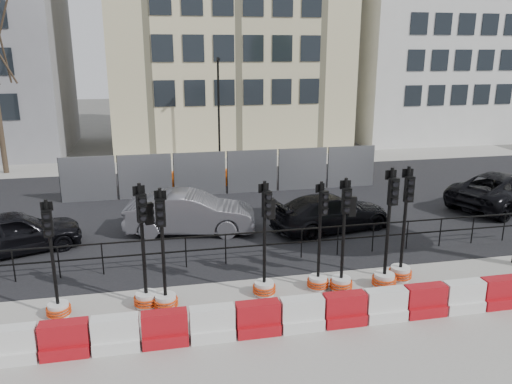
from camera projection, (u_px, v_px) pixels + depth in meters
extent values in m
plane|color=#51514C|center=(273.00, 278.00, 14.37)|extent=(120.00, 120.00, 0.00)
cube|color=gray|center=(304.00, 333.00, 11.55)|extent=(40.00, 6.00, 0.02)
cube|color=black|center=(234.00, 206.00, 20.97)|extent=(40.00, 14.00, 0.03)
cube|color=gray|center=(209.00, 162.00, 29.45)|extent=(40.00, 4.00, 0.02)
cube|color=#BCB48A|center=(225.00, 9.00, 33.06)|extent=(15.00, 10.00, 18.00)
cube|color=silver|center=(430.00, 27.00, 36.28)|extent=(12.00, 9.00, 16.00)
cylinder|color=black|center=(14.00, 266.00, 13.95)|extent=(0.04, 0.04, 1.00)
cylinder|color=black|center=(59.00, 263.00, 14.19)|extent=(0.04, 0.04, 1.00)
cylinder|color=black|center=(103.00, 259.00, 14.43)|extent=(0.04, 0.04, 1.00)
cylinder|color=black|center=(145.00, 256.00, 14.66)|extent=(0.04, 0.04, 1.00)
cylinder|color=black|center=(186.00, 253.00, 14.90)|extent=(0.04, 0.04, 1.00)
cylinder|color=black|center=(226.00, 249.00, 15.13)|extent=(0.04, 0.04, 1.00)
cylinder|color=black|center=(264.00, 246.00, 15.37)|extent=(0.04, 0.04, 1.00)
cylinder|color=black|center=(302.00, 244.00, 15.61)|extent=(0.04, 0.04, 1.00)
cylinder|color=black|center=(338.00, 241.00, 15.84)|extent=(0.04, 0.04, 1.00)
cylinder|color=black|center=(373.00, 238.00, 16.08)|extent=(0.04, 0.04, 1.00)
cylinder|color=black|center=(407.00, 235.00, 16.31)|extent=(0.04, 0.04, 1.00)
cylinder|color=black|center=(440.00, 233.00, 16.55)|extent=(0.04, 0.04, 1.00)
cylinder|color=black|center=(473.00, 230.00, 16.79)|extent=(0.04, 0.04, 1.00)
cylinder|color=black|center=(504.00, 228.00, 17.02)|extent=(0.04, 0.04, 1.00)
cube|color=black|center=(264.00, 232.00, 15.24)|extent=(18.00, 0.04, 0.04)
cube|color=black|center=(264.00, 245.00, 15.36)|extent=(18.00, 0.04, 0.04)
cube|color=gray|center=(88.00, 179.00, 21.40)|extent=(2.30, 0.05, 2.00)
cylinder|color=black|center=(60.00, 181.00, 21.18)|extent=(0.05, 0.05, 2.00)
cube|color=gray|center=(145.00, 177.00, 21.88)|extent=(2.30, 0.05, 2.00)
cylinder|color=black|center=(118.00, 178.00, 21.65)|extent=(0.05, 0.05, 2.00)
cube|color=gray|center=(200.00, 174.00, 22.35)|extent=(2.30, 0.05, 2.00)
cylinder|color=black|center=(174.00, 175.00, 22.12)|extent=(0.05, 0.05, 2.00)
cube|color=gray|center=(252.00, 172.00, 22.82)|extent=(2.30, 0.05, 2.00)
cylinder|color=black|center=(228.00, 173.00, 22.59)|extent=(0.05, 0.05, 2.00)
cube|color=gray|center=(303.00, 169.00, 23.29)|extent=(2.30, 0.05, 2.00)
cylinder|color=black|center=(279.00, 170.00, 23.07)|extent=(0.05, 0.05, 2.00)
cube|color=gray|center=(351.00, 167.00, 23.76)|extent=(2.30, 0.05, 2.00)
cylinder|color=black|center=(328.00, 168.00, 23.54)|extent=(0.05, 0.05, 2.00)
cube|color=#E93E0F|center=(138.00, 182.00, 23.37)|extent=(1.00, 0.40, 0.80)
cube|color=#E93E0F|center=(180.00, 180.00, 23.77)|extent=(1.00, 0.40, 0.80)
cube|color=#E93E0F|center=(222.00, 178.00, 24.16)|extent=(1.00, 0.40, 0.80)
cube|color=#E93E0F|center=(262.00, 176.00, 24.55)|extent=(1.00, 0.40, 0.80)
cylinder|color=black|center=(219.00, 113.00, 27.79)|extent=(0.12, 0.12, 6.00)
cube|color=black|center=(218.00, 59.00, 26.77)|extent=(0.12, 0.50, 0.12)
cube|color=silver|center=(13.00, 355.00, 10.46)|extent=(1.00, 0.50, 0.30)
cube|color=silver|center=(11.00, 338.00, 10.35)|extent=(1.00, 0.35, 0.50)
cube|color=#AB120D|center=(66.00, 349.00, 10.66)|extent=(1.00, 0.50, 0.30)
cube|color=#AB120D|center=(64.00, 333.00, 10.56)|extent=(1.00, 0.35, 0.50)
cube|color=silver|center=(117.00, 344.00, 10.87)|extent=(1.00, 0.50, 0.30)
cube|color=silver|center=(115.00, 327.00, 10.76)|extent=(1.00, 0.35, 0.50)
cube|color=#AB120D|center=(165.00, 338.00, 11.08)|extent=(1.00, 0.50, 0.30)
cube|color=#AB120D|center=(165.00, 322.00, 10.97)|extent=(1.00, 0.35, 0.50)
cube|color=silver|center=(212.00, 333.00, 11.28)|extent=(1.00, 0.50, 0.30)
cube|color=silver|center=(212.00, 317.00, 11.17)|extent=(1.00, 0.35, 0.50)
cube|color=#AB120D|center=(258.00, 328.00, 11.49)|extent=(1.00, 0.50, 0.30)
cube|color=#AB120D|center=(258.00, 312.00, 11.38)|extent=(1.00, 0.35, 0.50)
cube|color=silver|center=(302.00, 323.00, 11.70)|extent=(1.00, 0.50, 0.30)
cube|color=silver|center=(302.00, 308.00, 11.59)|extent=(1.00, 0.35, 0.50)
cube|color=#AB120D|center=(344.00, 318.00, 11.90)|extent=(1.00, 0.50, 0.30)
cube|color=#AB120D|center=(345.00, 303.00, 11.79)|extent=(1.00, 0.35, 0.50)
cube|color=silver|center=(384.00, 314.00, 12.11)|extent=(1.00, 0.50, 0.30)
cube|color=silver|center=(386.00, 299.00, 12.00)|extent=(1.00, 0.35, 0.50)
cube|color=#AB120D|center=(424.00, 309.00, 12.31)|extent=(1.00, 0.50, 0.30)
cube|color=#AB120D|center=(425.00, 295.00, 12.21)|extent=(1.00, 0.35, 0.50)
cube|color=silver|center=(462.00, 305.00, 12.52)|extent=(1.00, 0.50, 0.30)
cube|color=silver|center=(464.00, 291.00, 12.41)|extent=(1.00, 0.35, 0.50)
cube|color=#AB120D|center=(499.00, 301.00, 12.73)|extent=(1.00, 0.50, 0.30)
cube|color=#AB120D|center=(501.00, 287.00, 12.62)|extent=(1.00, 0.35, 0.50)
cylinder|color=white|center=(59.00, 310.00, 12.22)|extent=(0.49, 0.49, 0.37)
torus|color=red|center=(59.00, 313.00, 12.24)|extent=(0.59, 0.59, 0.05)
torus|color=red|center=(59.00, 310.00, 12.22)|extent=(0.59, 0.59, 0.05)
torus|color=red|center=(58.00, 307.00, 12.20)|extent=(0.59, 0.59, 0.05)
cylinder|color=black|center=(52.00, 255.00, 11.83)|extent=(0.08, 0.08, 2.74)
cube|color=black|center=(48.00, 223.00, 11.50)|extent=(0.23, 0.15, 0.64)
cylinder|color=black|center=(48.00, 233.00, 11.49)|extent=(0.14, 0.06, 0.14)
cylinder|color=black|center=(47.00, 224.00, 11.43)|extent=(0.14, 0.06, 0.14)
cylinder|color=black|center=(46.00, 216.00, 11.38)|extent=(0.14, 0.06, 0.14)
cube|color=black|center=(47.00, 206.00, 11.55)|extent=(0.28, 0.05, 0.22)
cylinder|color=white|center=(147.00, 300.00, 12.70)|extent=(0.54, 0.54, 0.40)
torus|color=red|center=(147.00, 303.00, 12.72)|extent=(0.64, 0.64, 0.05)
torus|color=red|center=(147.00, 300.00, 12.70)|extent=(0.64, 0.64, 0.05)
torus|color=red|center=(146.00, 297.00, 12.67)|extent=(0.64, 0.64, 0.05)
cylinder|color=black|center=(143.00, 242.00, 12.27)|extent=(0.09, 0.09, 2.98)
cube|color=black|center=(142.00, 208.00, 11.92)|extent=(0.27, 0.20, 0.69)
cylinder|color=black|center=(143.00, 218.00, 11.91)|extent=(0.16, 0.09, 0.15)
cylinder|color=black|center=(143.00, 209.00, 11.86)|extent=(0.16, 0.09, 0.15)
cylinder|color=black|center=(142.00, 200.00, 11.80)|extent=(0.16, 0.09, 0.15)
cube|color=black|center=(139.00, 191.00, 11.97)|extent=(0.29, 0.11, 0.24)
cube|color=black|center=(149.00, 214.00, 12.17)|extent=(0.23, 0.18, 0.55)
cylinder|color=white|center=(166.00, 302.00, 12.60)|extent=(0.52, 0.52, 0.39)
torus|color=red|center=(166.00, 305.00, 12.62)|extent=(0.63, 0.63, 0.05)
torus|color=red|center=(166.00, 302.00, 12.60)|extent=(0.63, 0.63, 0.05)
torus|color=red|center=(166.00, 299.00, 12.58)|extent=(0.63, 0.63, 0.05)
cylinder|color=black|center=(163.00, 245.00, 12.18)|extent=(0.09, 0.09, 2.89)
cube|color=black|center=(160.00, 213.00, 11.84)|extent=(0.24, 0.16, 0.67)
cylinder|color=black|center=(161.00, 222.00, 11.82)|extent=(0.15, 0.06, 0.14)
cylinder|color=black|center=(160.00, 214.00, 11.76)|extent=(0.15, 0.06, 0.14)
cylinder|color=black|center=(160.00, 205.00, 11.71)|extent=(0.15, 0.06, 0.14)
cube|color=black|center=(160.00, 195.00, 11.90)|extent=(0.29, 0.06, 0.23)
cylinder|color=white|center=(264.00, 288.00, 13.32)|extent=(0.52, 0.52, 0.38)
torus|color=red|center=(264.00, 291.00, 13.34)|extent=(0.62, 0.62, 0.05)
torus|color=red|center=(264.00, 288.00, 13.32)|extent=(0.62, 0.62, 0.05)
torus|color=red|center=(264.00, 286.00, 13.30)|extent=(0.62, 0.62, 0.05)
cylinder|color=black|center=(264.00, 235.00, 12.90)|extent=(0.09, 0.09, 2.87)
cube|color=black|center=(267.00, 204.00, 12.57)|extent=(0.26, 0.19, 0.67)
cylinder|color=black|center=(268.00, 213.00, 12.57)|extent=(0.15, 0.09, 0.14)
cylinder|color=black|center=(268.00, 205.00, 12.51)|extent=(0.15, 0.09, 0.14)
cylinder|color=black|center=(268.00, 197.00, 12.45)|extent=(0.15, 0.09, 0.14)
cube|color=black|center=(264.00, 188.00, 12.61)|extent=(0.28, 0.11, 0.23)
cube|color=black|center=(271.00, 209.00, 12.81)|extent=(0.22, 0.17, 0.53)
cylinder|color=white|center=(318.00, 282.00, 13.68)|extent=(0.50, 0.50, 0.37)
torus|color=red|center=(318.00, 285.00, 13.70)|extent=(0.60, 0.60, 0.05)
torus|color=red|center=(318.00, 282.00, 13.68)|extent=(0.60, 0.60, 0.05)
torus|color=red|center=(318.00, 280.00, 13.66)|extent=(0.60, 0.60, 0.05)
cylinder|color=black|center=(320.00, 232.00, 13.28)|extent=(0.08, 0.08, 2.77)
cube|color=black|center=(323.00, 203.00, 12.96)|extent=(0.25, 0.19, 0.65)
cylinder|color=black|center=(325.00, 211.00, 12.95)|extent=(0.15, 0.09, 0.14)
cylinder|color=black|center=(325.00, 204.00, 12.90)|extent=(0.15, 0.09, 0.14)
cylinder|color=black|center=(326.00, 196.00, 12.84)|extent=(0.15, 0.09, 0.14)
cube|color=black|center=(320.00, 188.00, 13.00)|extent=(0.27, 0.11, 0.22)
cylinder|color=white|center=(341.00, 284.00, 13.57)|extent=(0.52, 0.52, 0.38)
torus|color=red|center=(341.00, 287.00, 13.59)|extent=(0.62, 0.62, 0.05)
torus|color=red|center=(341.00, 284.00, 13.57)|extent=(0.62, 0.62, 0.05)
torus|color=red|center=(341.00, 281.00, 13.55)|extent=(0.62, 0.62, 0.05)
cylinder|color=black|center=(344.00, 231.00, 13.15)|extent=(0.09, 0.09, 2.88)
cube|color=black|center=(346.00, 201.00, 12.81)|extent=(0.24, 0.16, 0.67)
cylinder|color=black|center=(347.00, 210.00, 12.79)|extent=(0.15, 0.06, 0.14)
cylinder|color=black|center=(347.00, 202.00, 12.73)|extent=(0.15, 0.06, 0.14)
cylinder|color=black|center=(348.00, 194.00, 12.68)|extent=(0.15, 0.06, 0.14)
cube|color=black|center=(345.00, 185.00, 12.87)|extent=(0.29, 0.06, 0.23)
cube|color=black|center=(352.00, 206.00, 12.99)|extent=(0.20, 0.15, 0.53)
cylinder|color=white|center=(384.00, 280.00, 13.75)|extent=(0.56, 0.56, 0.41)
torus|color=red|center=(384.00, 283.00, 13.77)|extent=(0.67, 0.67, 0.05)
torus|color=red|center=(384.00, 280.00, 13.75)|extent=(0.67, 0.67, 0.05)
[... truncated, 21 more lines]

